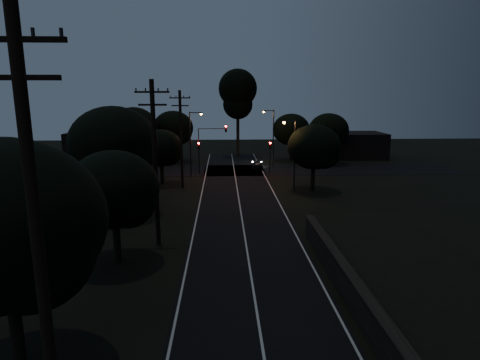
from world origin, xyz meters
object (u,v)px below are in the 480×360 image
signal_right (270,151)px  utility_pole_mid (155,161)px  streetlight_a (192,140)px  car (257,165)px  streetlight_c (293,150)px  utility_pole_near (39,255)px  signal_left (199,152)px  signal_mast (212,140)px  utility_pole_far (181,138)px  streetlight_b (272,134)px  tall_pine (238,94)px

signal_right → utility_pole_mid: bearing=-113.0°
streetlight_a → car: streetlight_a is taller
utility_pole_mid → streetlight_c: size_ratio=1.47×
utility_pole_near → streetlight_a: (0.69, 40.00, -1.61)m
signal_left → streetlight_c: 14.52m
utility_pole_near → signal_right: size_ratio=2.93×
streetlight_c → car: bearing=101.5°
utility_pole_mid → utility_pole_near: bearing=-90.0°
signal_mast → car: 7.75m
utility_pole_mid → streetlight_c: 19.15m
car → signal_right: bearing=119.3°
utility_pole_far → streetlight_b: bearing=46.7°
streetlight_c → car: size_ratio=2.08×
utility_pole_mid → signal_right: size_ratio=2.68×
car → streetlight_a: bearing=34.1°
utility_pole_near → signal_right: (10.60, 41.99, -3.41)m
utility_pole_mid → tall_pine: (7.00, 40.00, 4.45)m
signal_left → signal_mast: signal_mast is taller
streetlight_a → streetlight_b: 12.19m
streetlight_b → signal_mast: bearing=-154.0°
signal_left → car: (7.80, 2.96, -2.22)m
utility_pole_far → signal_mast: 8.64m
utility_pole_near → utility_pole_far: bearing=90.0°
utility_pole_mid → streetlight_c: bearing=51.7°
streetlight_a → utility_pole_far: bearing=-96.6°
tall_pine → streetlight_a: 18.96m
signal_mast → car: size_ratio=1.74×
utility_pole_mid → signal_right: (10.60, 24.99, -2.90)m
utility_pole_near → utility_pole_far: 34.01m
utility_pole_near → tall_pine: 57.56m
streetlight_a → car: bearing=30.2°
signal_left → signal_right: bearing=0.0°
signal_left → streetlight_a: bearing=-109.6°
streetlight_b → car: bearing=-153.4°
utility_pole_mid → car: size_ratio=3.06×
tall_pine → car: bearing=-79.7°
streetlight_b → car: streetlight_b is taller
utility_pole_mid → signal_mast: 25.22m
streetlight_a → signal_right: bearing=11.3°
streetlight_a → streetlight_c: streetlight_a is taller
signal_left → signal_right: same height
signal_left → streetlight_a: streetlight_a is taller
signal_right → streetlight_c: 10.18m
utility_pole_mid → streetlight_b: utility_pole_mid is taller
signal_left → streetlight_b: size_ratio=0.51×
tall_pine → streetlight_c: tall_pine is taller
signal_right → car: signal_right is taller
utility_pole_mid → streetlight_c: (11.83, 15.00, -1.39)m
utility_pole_near → streetlight_a: size_ratio=1.50×
car → utility_pole_mid: bearing=75.7°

